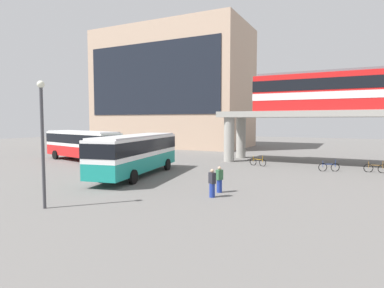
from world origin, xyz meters
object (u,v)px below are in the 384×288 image
at_px(bus_secondary, 82,142).
at_px(bicycle_orange, 258,162).
at_px(bicycle_brown, 375,168).
at_px(bus_main, 136,151).
at_px(bicycle_blue, 329,167).
at_px(pedestrian_at_kerb, 212,184).
at_px(train, 365,89).
at_px(pedestrian_walking_across, 219,180).
at_px(station_building, 173,89).

relative_size(bus_secondary, bicycle_orange, 6.53).
xyz_separation_m(bus_secondary, bicycle_brown, (28.05, 5.00, -1.63)).
height_order(bus_main, bicycle_brown, bus_main).
xyz_separation_m(bicycle_brown, bicycle_blue, (-3.54, -0.99, 0.00)).
relative_size(bus_main, bicycle_orange, 6.52).
bearing_deg(pedestrian_at_kerb, bicycle_blue, 68.40).
relative_size(bus_main, pedestrian_at_kerb, 6.97).
xyz_separation_m(train, bus_secondary, (-27.15, -8.54, -5.28)).
bearing_deg(train, pedestrian_walking_across, -115.94).
bearing_deg(bicycle_brown, bicycle_blue, -164.39).
height_order(bicycle_orange, pedestrian_walking_across, pedestrian_walking_across).
distance_m(bus_secondary, bicycle_blue, 24.88).
xyz_separation_m(train, bicycle_orange, (-9.05, -3.86, -6.91)).
distance_m(station_building, bus_secondary, 24.45).
bearing_deg(bicycle_brown, pedestrian_at_kerb, -121.67).
height_order(bus_main, bicycle_orange, bus_main).
relative_size(bicycle_blue, pedestrian_walking_across, 1.05).
relative_size(bus_secondary, pedestrian_at_kerb, 6.98).
xyz_separation_m(station_building, train, (29.07, -14.54, -2.55)).
distance_m(bus_main, bicycle_orange, 12.32).
bearing_deg(pedestrian_walking_across, bus_main, 162.13).
bearing_deg(pedestrian_walking_across, bicycle_blue, 65.83).
distance_m(train, bicycle_orange, 12.02).
xyz_separation_m(train, bus_main, (-16.04, -13.88, -5.28)).
height_order(bus_main, bus_secondary, same).
bearing_deg(bus_secondary, train, 17.46).
height_order(train, pedestrian_walking_across, train).
relative_size(bus_secondary, bicycle_brown, 6.32).
xyz_separation_m(bicycle_orange, pedestrian_at_kerb, (1.14, -13.95, 0.40)).
xyz_separation_m(bus_main, bicycle_brown, (16.93, 10.34, -1.63)).
distance_m(bus_main, pedestrian_at_kerb, 9.11).
bearing_deg(bus_secondary, station_building, 94.74).
bearing_deg(bicycle_orange, station_building, 137.40).
bearing_deg(pedestrian_at_kerb, train, 66.05).
height_order(station_building, train, station_building).
height_order(station_building, bicycle_orange, station_building).
xyz_separation_m(bus_main, bus_secondary, (-11.12, 5.34, 0.00)).
relative_size(bicycle_orange, bicycle_blue, 1.04).
relative_size(station_building, bicycle_orange, 14.79).
bearing_deg(train, bicycle_orange, -156.90).
distance_m(bicycle_brown, bicycle_blue, 3.68).
distance_m(bus_secondary, bicycle_orange, 18.77).
bearing_deg(bicycle_orange, bus_main, -124.89).
height_order(bicycle_brown, bicycle_orange, same).
height_order(bus_main, pedestrian_walking_across, bus_main).
bearing_deg(station_building, bicycle_blue, -35.83).
bearing_deg(bicycle_orange, pedestrian_walking_across, -85.27).
xyz_separation_m(bus_main, pedestrian_at_kerb, (8.13, -3.94, -1.23)).
height_order(train, bicycle_orange, train).
height_order(station_building, bicycle_blue, station_building).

